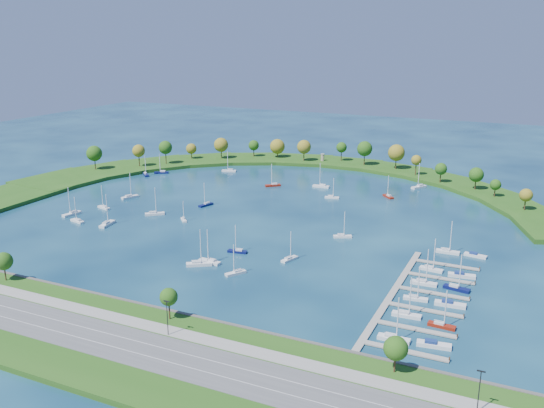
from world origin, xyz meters
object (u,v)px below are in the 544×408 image
at_px(moored_boat_14, 155,213).
at_px(moored_boat_4, 72,213).
at_px(docked_boat_0, 394,338).
at_px(moored_boat_15, 77,220).
at_px(moored_boat_17, 199,263).
at_px(moored_boat_8, 289,258).
at_px(docked_boat_5, 450,304).
at_px(docked_boat_1, 434,344).
at_px(moored_boat_18, 210,261).
at_px(docked_boat_11, 475,255).
at_px(docked_boat_8, 431,268).
at_px(moored_boat_13, 342,236).
at_px(moored_boat_20, 162,172).
at_px(docked_boat_4, 415,297).
at_px(moored_boat_10, 130,196).
at_px(moored_boat_12, 321,186).
at_px(docked_boat_10, 448,251).
at_px(dock_system, 415,299).
at_px(moored_boat_1, 107,223).
at_px(moored_boat_3, 332,197).
at_px(harbor_tower, 323,157).
at_px(moored_boat_2, 236,272).
at_px(moored_boat_16, 237,250).
at_px(moored_boat_7, 206,204).
at_px(docked_boat_7, 456,287).
at_px(docked_boat_6, 424,282).
at_px(docked_boat_3, 442,324).
at_px(moored_boat_19, 419,186).
at_px(moored_boat_6, 104,207).
at_px(moored_boat_5, 273,185).
at_px(moored_boat_21, 229,170).
at_px(docked_boat_9, 461,275).
at_px(moored_boat_11, 184,219).
at_px(docked_boat_2, 406,314).
at_px(moored_boat_0, 146,174).

bearing_deg(moored_boat_14, moored_boat_4, 165.74).
bearing_deg(docked_boat_0, moored_boat_15, 163.03).
bearing_deg(moored_boat_17, moored_boat_8, 0.66).
bearing_deg(docked_boat_5, docked_boat_1, -94.01).
xyz_separation_m(moored_boat_8, moored_boat_18, (-25.13, -14.63, 0.05)).
bearing_deg(docked_boat_5, docked_boat_11, 83.62).
xyz_separation_m(moored_boat_18, docked_boat_8, (74.13, 26.82, -0.02)).
xyz_separation_m(moored_boat_13, moored_boat_20, (-134.16, 63.80, 0.03)).
distance_m(docked_boat_4, docked_boat_8, 26.17).
bearing_deg(moored_boat_10, moored_boat_12, -29.21).
bearing_deg(moored_boat_4, docked_boat_10, 109.83).
height_order(dock_system, moored_boat_1, moored_boat_1).
distance_m(docked_boat_0, docked_boat_5, 30.08).
distance_m(moored_boat_1, docked_boat_0, 144.70).
distance_m(moored_boat_3, moored_boat_10, 102.22).
xyz_separation_m(harbor_tower, moored_boat_2, (35.39, -181.46, -3.44)).
bearing_deg(docked_boat_11, moored_boat_16, -148.99).
distance_m(moored_boat_2, moored_boat_10, 114.69).
xyz_separation_m(moored_boat_7, docked_boat_10, (116.34, -16.08, 0.03)).
height_order(moored_boat_20, docked_boat_7, docked_boat_7).
bearing_deg(docked_boat_6, docked_boat_3, -70.87).
bearing_deg(moored_boat_10, moored_boat_19, -34.01).
height_order(moored_boat_6, docked_boat_4, moored_boat_6).
bearing_deg(moored_boat_1, moored_boat_15, 88.86).
relative_size(dock_system, docked_boat_5, 8.67).
relative_size(moored_boat_13, docked_boat_5, 1.17).
relative_size(moored_boat_2, docked_boat_5, 1.17).
bearing_deg(moored_boat_17, moored_boat_5, 68.75).
distance_m(moored_boat_14, docked_boat_11, 140.12).
xyz_separation_m(moored_boat_14, moored_boat_17, (51.08, -43.86, 0.02)).
xyz_separation_m(moored_boat_21, docked_boat_11, (151.68, -84.25, -0.31)).
xyz_separation_m(harbor_tower, moored_boat_13, (56.64, -129.33, -3.44)).
distance_m(moored_boat_7, moored_boat_12, 68.50).
relative_size(docked_boat_5, docked_boat_9, 1.01).
height_order(moored_boat_5, moored_boat_10, moored_boat_10).
bearing_deg(dock_system, docked_boat_8, 89.51).
xyz_separation_m(moored_boat_19, docked_boat_7, (38.06, -126.96, -0.05)).
bearing_deg(moored_boat_21, moored_boat_11, 91.13).
height_order(dock_system, moored_boat_15, moored_boat_15).
distance_m(docked_boat_2, docked_boat_8, 38.70).
relative_size(moored_boat_2, docked_boat_3, 0.97).
bearing_deg(docked_boat_7, moored_boat_10, 174.59).
height_order(moored_boat_5, docked_boat_3, moored_boat_5).
distance_m(moored_boat_11, docked_boat_8, 111.20).
relative_size(moored_boat_8, moored_boat_16, 1.01).
height_order(moored_boat_0, moored_boat_20, moored_boat_20).
height_order(moored_boat_7, moored_boat_21, moored_boat_21).
bearing_deg(moored_boat_6, moored_boat_14, -158.68).
relative_size(moored_boat_17, docked_boat_4, 1.23).
bearing_deg(moored_boat_6, docked_boat_0, 174.65).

